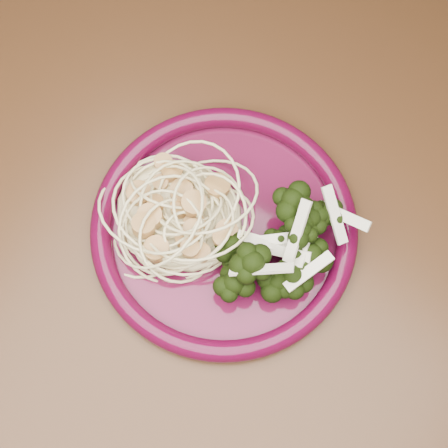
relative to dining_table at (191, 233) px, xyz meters
name	(u,v)px	position (x,y,z in m)	size (l,w,h in m)	color
dining_table	(191,233)	(0.00, 0.00, 0.00)	(1.20, 0.80, 0.75)	#472814
dinner_plate	(224,227)	(0.05, 0.00, 0.11)	(0.33, 0.33, 0.02)	#4D0C28
spaghetti_pile	(179,211)	(0.01, -0.02, 0.12)	(0.13, 0.11, 0.03)	beige
scallop_cluster	(176,198)	(0.01, -0.02, 0.15)	(0.12, 0.12, 0.04)	tan
broccoli_pile	(281,236)	(0.10, 0.01, 0.13)	(0.09, 0.14, 0.05)	black
onion_garnish	(284,226)	(0.10, 0.01, 0.16)	(0.06, 0.09, 0.05)	#ECE7CA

